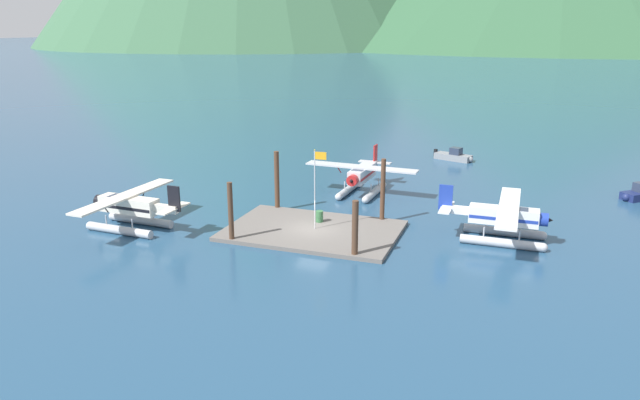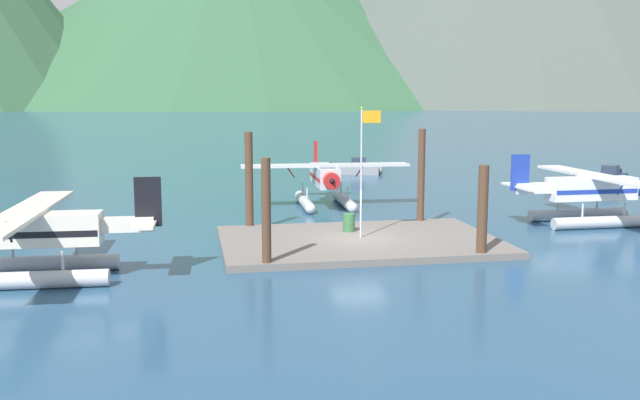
# 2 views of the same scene
# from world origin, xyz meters

# --- Properties ---
(ground_plane) EXTENTS (1200.00, 1200.00, 0.00)m
(ground_plane) POSITION_xyz_m (0.00, 0.00, 0.00)
(ground_plane) COLOR navy
(dock_platform) EXTENTS (12.76, 8.61, 0.30)m
(dock_platform) POSITION_xyz_m (0.00, 0.00, 0.15)
(dock_platform) COLOR #66605B
(dock_platform) RESTS_ON ground
(piling_near_left) EXTENTS (0.37, 0.37, 4.48)m
(piling_near_left) POSITION_xyz_m (-4.74, -3.96, 2.24)
(piling_near_left) COLOR #4C3323
(piling_near_left) RESTS_ON ground
(piling_near_right) EXTENTS (0.43, 0.43, 4.02)m
(piling_near_right) POSITION_xyz_m (4.39, -3.84, 2.01)
(piling_near_right) COLOR #4C3323
(piling_near_right) RESTS_ON ground
(piling_far_left) EXTENTS (0.41, 0.41, 5.07)m
(piling_far_left) POSITION_xyz_m (-4.72, 4.18, 2.54)
(piling_far_left) COLOR #4C3323
(piling_far_left) RESTS_ON ground
(piling_far_right) EXTENTS (0.37, 0.37, 5.16)m
(piling_far_right) POSITION_xyz_m (4.34, 3.99, 2.58)
(piling_far_right) COLOR #4C3323
(piling_far_right) RESTS_ON ground
(flagpole) EXTENTS (0.95, 0.10, 6.07)m
(flagpole) POSITION_xyz_m (0.24, 0.12, 4.07)
(flagpole) COLOR silver
(flagpole) RESTS_ON dock_platform
(fuel_drum) EXTENTS (0.62, 0.62, 0.88)m
(fuel_drum) POSITION_xyz_m (-0.09, 1.70, 0.74)
(fuel_drum) COLOR #33663D
(fuel_drum) RESTS_ON dock_platform
(seaplane_silver_bow_centre) EXTENTS (10.45, 7.98, 3.84)m
(seaplane_silver_bow_centre) POSITION_xyz_m (0.60, 11.43, 1.58)
(seaplane_silver_bow_centre) COLOR #B7BABF
(seaplane_silver_bow_centre) RESTS_ON ground
(seaplane_cream_port_aft) EXTENTS (7.98, 10.45, 3.84)m
(seaplane_cream_port_aft) POSITION_xyz_m (-13.43, -3.93, 1.58)
(seaplane_cream_port_aft) COLOR #B7BABF
(seaplane_cream_port_aft) RESTS_ON ground
(seaplane_white_stbd_fwd) EXTENTS (7.98, 10.40, 3.84)m
(seaplane_white_stbd_fwd) POSITION_xyz_m (13.53, 2.81, 1.58)
(seaplane_white_stbd_fwd) COLOR #B7BABF
(seaplane_white_stbd_fwd) RESTS_ON ground
(boat_grey_open_north) EXTENTS (4.70, 2.79, 1.50)m
(boat_grey_open_north) POSITION_xyz_m (6.86, 28.76, 0.49)
(boat_grey_open_north) COLOR gray
(boat_grey_open_north) RESTS_ON ground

